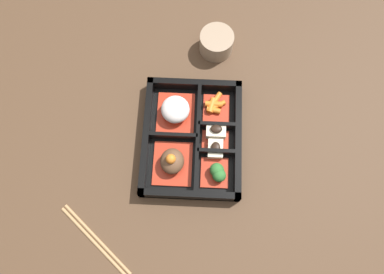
# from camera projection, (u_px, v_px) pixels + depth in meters

# --- Properties ---
(ground_plane) EXTENTS (3.00, 3.00, 0.00)m
(ground_plane) POSITION_uv_depth(u_px,v_px,m) (192.00, 140.00, 0.86)
(ground_plane) COLOR #4C3523
(bento_base) EXTENTS (0.27, 0.22, 0.01)m
(bento_base) POSITION_uv_depth(u_px,v_px,m) (192.00, 140.00, 0.86)
(bento_base) COLOR black
(bento_base) RESTS_ON ground_plane
(bento_rim) EXTENTS (0.27, 0.22, 0.04)m
(bento_rim) POSITION_uv_depth(u_px,v_px,m) (193.00, 138.00, 0.84)
(bento_rim) COLOR black
(bento_rim) RESTS_ON ground_plane
(bowl_stew) EXTENTS (0.10, 0.09, 0.06)m
(bowl_stew) POSITION_uv_depth(u_px,v_px,m) (172.00, 162.00, 0.81)
(bowl_stew) COLOR #B22D19
(bowl_stew) RESTS_ON bento_base
(bowl_rice) EXTENTS (0.10, 0.09, 0.05)m
(bowl_rice) POSITION_uv_depth(u_px,v_px,m) (175.00, 110.00, 0.85)
(bowl_rice) COLOR #B22D19
(bowl_rice) RESTS_ON bento_base
(bowl_greens) EXTENTS (0.07, 0.06, 0.04)m
(bowl_greens) POSITION_uv_depth(u_px,v_px,m) (217.00, 172.00, 0.81)
(bowl_greens) COLOR #B22D19
(bowl_greens) RESTS_ON bento_base
(bowl_tofu) EXTENTS (0.08, 0.06, 0.03)m
(bowl_tofu) POSITION_uv_depth(u_px,v_px,m) (216.00, 139.00, 0.84)
(bowl_tofu) COLOR #B22D19
(bowl_tofu) RESTS_ON bento_base
(bowl_carrots) EXTENTS (0.07, 0.06, 0.02)m
(bowl_carrots) POSITION_uv_depth(u_px,v_px,m) (215.00, 107.00, 0.87)
(bowl_carrots) COLOR #B22D19
(bowl_carrots) RESTS_ON bento_base
(tea_cup) EXTENTS (0.08, 0.08, 0.05)m
(tea_cup) POSITION_uv_depth(u_px,v_px,m) (216.00, 42.00, 0.91)
(tea_cup) COLOR gray
(tea_cup) RESTS_ON ground_plane
(chopsticks) EXTENTS (0.15, 0.17, 0.01)m
(chopsticks) POSITION_uv_depth(u_px,v_px,m) (95.00, 241.00, 0.79)
(chopsticks) COLOR #A87F51
(chopsticks) RESTS_ON ground_plane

